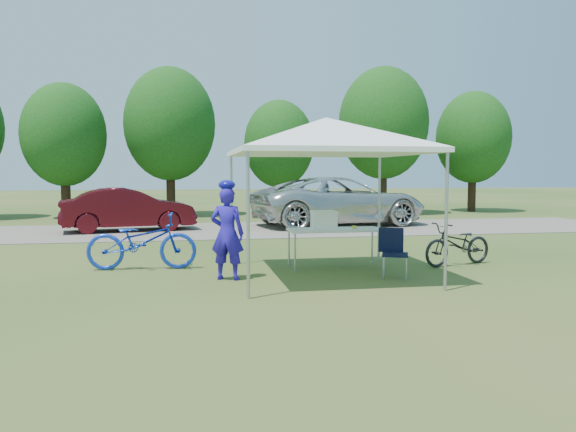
{
  "coord_description": "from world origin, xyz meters",
  "views": [
    {
      "loc": [
        -2.35,
        -9.37,
        1.8
      ],
      "look_at": [
        -0.3,
        2.0,
        0.9
      ],
      "focal_mm": 35.0,
      "sensor_mm": 36.0,
      "label": 1
    }
  ],
  "objects_px": {
    "cyclist": "(227,234)",
    "minivan": "(339,201)",
    "bike_blue": "(142,241)",
    "sedan": "(128,209)",
    "folding_table": "(335,231)",
    "bike_dark": "(458,244)",
    "folding_chair": "(393,248)",
    "cooler": "(324,220)"
  },
  "relations": [
    {
      "from": "cyclist",
      "to": "minivan",
      "type": "height_order",
      "value": "minivan"
    },
    {
      "from": "bike_blue",
      "to": "sedan",
      "type": "distance_m",
      "value": 7.05
    },
    {
      "from": "folding_table",
      "to": "bike_blue",
      "type": "xyz_separation_m",
      "value": [
        -3.6,
        0.38,
        -0.16
      ]
    },
    {
      "from": "folding_table",
      "to": "cyclist",
      "type": "height_order",
      "value": "cyclist"
    },
    {
      "from": "minivan",
      "to": "bike_dark",
      "type": "bearing_deg",
      "value": 171.07
    },
    {
      "from": "folding_chair",
      "to": "sedan",
      "type": "height_order",
      "value": "sedan"
    },
    {
      "from": "bike_dark",
      "to": "minivan",
      "type": "bearing_deg",
      "value": 163.93
    },
    {
      "from": "folding_chair",
      "to": "minivan",
      "type": "bearing_deg",
      "value": 102.63
    },
    {
      "from": "cooler",
      "to": "bike_dark",
      "type": "distance_m",
      "value": 2.67
    },
    {
      "from": "sedan",
      "to": "cyclist",
      "type": "bearing_deg",
      "value": -174.82
    },
    {
      "from": "folding_table",
      "to": "sedan",
      "type": "relative_size",
      "value": 0.45
    },
    {
      "from": "sedan",
      "to": "folding_table",
      "type": "bearing_deg",
      "value": -159.54
    },
    {
      "from": "folding_table",
      "to": "cooler",
      "type": "relative_size",
      "value": 3.74
    },
    {
      "from": "cyclist",
      "to": "bike_blue",
      "type": "height_order",
      "value": "cyclist"
    },
    {
      "from": "folding_table",
      "to": "folding_chair",
      "type": "height_order",
      "value": "folding_chair"
    },
    {
      "from": "bike_blue",
      "to": "cyclist",
      "type": "bearing_deg",
      "value": -127.78
    },
    {
      "from": "folding_chair",
      "to": "cooler",
      "type": "xyz_separation_m",
      "value": [
        -0.94,
        1.16,
        0.41
      ]
    },
    {
      "from": "cooler",
      "to": "minivan",
      "type": "height_order",
      "value": "minivan"
    },
    {
      "from": "folding_chair",
      "to": "bike_blue",
      "type": "bearing_deg",
      "value": -177.31
    },
    {
      "from": "minivan",
      "to": "sedan",
      "type": "bearing_deg",
      "value": 85.09
    },
    {
      "from": "bike_dark",
      "to": "sedan",
      "type": "xyz_separation_m",
      "value": [
        -6.92,
        7.63,
        0.25
      ]
    },
    {
      "from": "cyclist",
      "to": "sedan",
      "type": "distance_m",
      "value": 8.62
    },
    {
      "from": "bike_dark",
      "to": "minivan",
      "type": "distance_m",
      "value": 8.21
    },
    {
      "from": "folding_table",
      "to": "cyclist",
      "type": "bearing_deg",
      "value": -156.85
    },
    {
      "from": "folding_table",
      "to": "folding_chair",
      "type": "bearing_deg",
      "value": -58.3
    },
    {
      "from": "folding_chair",
      "to": "cooler",
      "type": "bearing_deg",
      "value": 151.46
    },
    {
      "from": "folding_table",
      "to": "cyclist",
      "type": "distance_m",
      "value": 2.3
    },
    {
      "from": "folding_table",
      "to": "bike_dark",
      "type": "xyz_separation_m",
      "value": [
        2.39,
        -0.26,
        -0.27
      ]
    },
    {
      "from": "bike_dark",
      "to": "sedan",
      "type": "distance_m",
      "value": 10.3
    },
    {
      "from": "cooler",
      "to": "cyclist",
      "type": "bearing_deg",
      "value": -154.4
    },
    {
      "from": "folding_chair",
      "to": "sedan",
      "type": "relative_size",
      "value": 0.21
    },
    {
      "from": "folding_table",
      "to": "folding_chair",
      "type": "relative_size",
      "value": 2.11
    },
    {
      "from": "bike_dark",
      "to": "cyclist",
      "type": "bearing_deg",
      "value": -98.72
    },
    {
      "from": "minivan",
      "to": "folding_table",
      "type": "bearing_deg",
      "value": 154.32
    },
    {
      "from": "folding_table",
      "to": "minivan",
      "type": "xyz_separation_m",
      "value": [
        2.27,
        7.94,
        0.14
      ]
    },
    {
      "from": "folding_chair",
      "to": "bike_dark",
      "type": "xyz_separation_m",
      "value": [
        1.67,
        0.9,
        -0.08
      ]
    },
    {
      "from": "cooler",
      "to": "minivan",
      "type": "xyz_separation_m",
      "value": [
        2.5,
        7.94,
        -0.07
      ]
    },
    {
      "from": "cyclist",
      "to": "minivan",
      "type": "distance_m",
      "value": 9.87
    },
    {
      "from": "folding_chair",
      "to": "bike_dark",
      "type": "relative_size",
      "value": 0.53
    },
    {
      "from": "cooler",
      "to": "bike_blue",
      "type": "height_order",
      "value": "cooler"
    },
    {
      "from": "folding_table",
      "to": "bike_blue",
      "type": "distance_m",
      "value": 3.62
    },
    {
      "from": "cooler",
      "to": "folding_table",
      "type": "bearing_deg",
      "value": 0.0
    }
  ]
}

